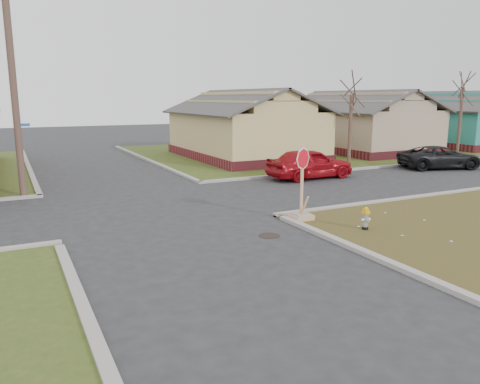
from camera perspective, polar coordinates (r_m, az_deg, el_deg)
name	(u,v)px	position (r m, az deg, el deg)	size (l,w,h in m)	color
ground	(195,241)	(13.70, -5.48, -5.99)	(120.00, 120.00, 0.00)	#272729
verge_far_right	(363,147)	(40.50, 14.82, 5.30)	(37.00, 19.00, 0.05)	#334819
curbs	(148,206)	(18.30, -11.15, -1.70)	(80.00, 40.00, 0.12)	#9E968F
manhole	(269,236)	(14.18, 3.61, -5.33)	(0.64, 0.64, 0.01)	black
side_house_yellow	(244,126)	(32.30, 0.46, 8.06)	(7.60, 11.60, 4.70)	maroon
side_house_tan	(358,123)	(37.90, 14.20, 8.21)	(7.60, 11.60, 4.70)	maroon
side_house_teal	(448,120)	(45.05, 24.00, 8.04)	(7.60, 11.60, 4.70)	maroon
utility_pole	(13,83)	(21.13, -25.92, 11.87)	(1.80, 0.28, 9.00)	#49312A
tree_mid_right	(350,130)	(29.23, 13.27, 7.33)	(0.22, 0.22, 4.20)	#49312A
tree_far_right	(460,122)	(36.61, 25.23, 7.76)	(0.22, 0.22, 4.76)	#49312A
fire_hydrant	(366,217)	(15.07, 15.06, -2.96)	(0.27, 0.27, 0.72)	black
stop_sign	(301,204)	(15.86, 7.49, -1.46)	(0.69, 0.68, 2.44)	tan
red_sedan	(310,163)	(24.30, 8.50, 3.47)	(1.84, 4.57, 1.56)	#9E0B13
dark_pickup	(440,157)	(29.88, 23.22, 3.91)	(2.18, 4.73, 1.32)	black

